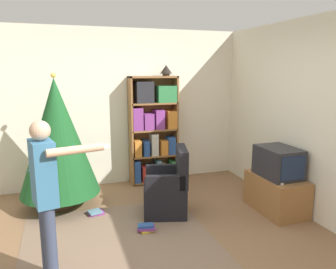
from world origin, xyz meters
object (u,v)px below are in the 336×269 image
at_px(armchair, 168,191).
at_px(standing_person, 46,190).
at_px(television, 278,162).
at_px(christmas_tree, 57,137).
at_px(table_lamp, 166,70).
at_px(bookshelf, 153,130).

xyz_separation_m(armchair, standing_person, (-1.48, -1.04, 0.57)).
bearing_deg(television, armchair, 164.65).
height_order(armchair, standing_person, standing_person).
height_order(christmas_tree, armchair, christmas_tree).
bearing_deg(television, table_lamp, 121.72).
bearing_deg(christmas_tree, armchair, -26.22).
relative_size(armchair, standing_person, 0.61).
bearing_deg(television, standing_person, -167.66).
height_order(bookshelf, table_lamp, table_lamp).
bearing_deg(table_lamp, armchair, -107.21).
bearing_deg(standing_person, bookshelf, 132.24).
relative_size(bookshelf, table_lamp, 9.13).
distance_m(bookshelf, television, 2.13).
height_order(christmas_tree, standing_person, christmas_tree).
height_order(christmas_tree, table_lamp, table_lamp).
distance_m(television, table_lamp, 2.34).
xyz_separation_m(armchair, table_lamp, (0.40, 1.30, 1.61)).
bearing_deg(christmas_tree, bookshelf, 21.59).
bearing_deg(standing_person, television, 89.97).
distance_m(bookshelf, standing_person, 2.85).
bearing_deg(table_lamp, standing_person, -128.93).
xyz_separation_m(television, standing_person, (-2.93, -0.64, 0.19)).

